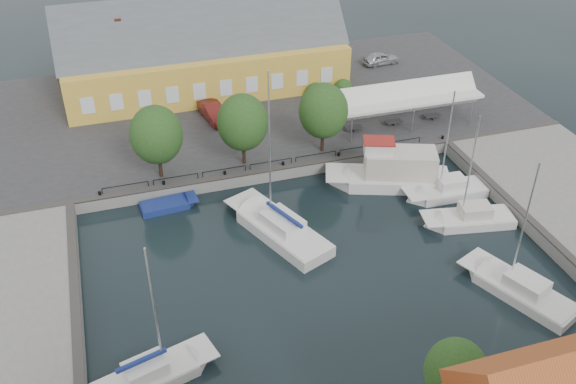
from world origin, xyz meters
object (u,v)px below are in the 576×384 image
object	(u,v)px
warehouse	(198,56)
west_boat_d	(152,378)
car_silver	(381,58)
east_boat_a	(446,193)
east_boat_b	(470,221)
tent_canopy	(406,98)
trawler	(393,174)
center_sailboat	(279,231)
launch_nw	(168,206)
east_boat_c	(519,292)
car_red	(213,112)

from	to	relation	value
warehouse	west_boat_d	size ratio (longest dim) A/B	2.87
car_silver	east_boat_a	bearing A→B (deg)	162.86
car_silver	east_boat_b	world-z (taller)	east_boat_b
tent_canopy	east_boat_a	size ratio (longest dim) A/B	1.41
trawler	east_boat_a	distance (m)	4.56
trawler	center_sailboat	bearing A→B (deg)	-161.30
center_sailboat	west_boat_d	size ratio (longest dim) A/B	1.34
east_boat_a	launch_nw	world-z (taller)	east_boat_a
car_silver	west_boat_d	size ratio (longest dim) A/B	0.41
west_boat_d	launch_nw	world-z (taller)	west_boat_d
east_boat_c	west_boat_d	size ratio (longest dim) A/B	1.05
west_boat_d	launch_nw	distance (m)	17.22
warehouse	launch_nw	bearing A→B (deg)	-108.28
east_boat_a	west_boat_d	distance (m)	27.85
east_boat_a	east_boat_c	xyz separation A→B (m)	(-1.19, -11.86, -0.00)
east_boat_b	east_boat_c	distance (m)	8.00
car_red	east_boat_c	size ratio (longest dim) A/B	0.45
tent_canopy	center_sailboat	distance (m)	19.76
east_boat_b	west_boat_d	distance (m)	26.24
trawler	west_boat_d	world-z (taller)	west_boat_d
tent_canopy	east_boat_b	bearing A→B (deg)	-95.52
east_boat_b	launch_nw	world-z (taller)	east_boat_b
warehouse	tent_canopy	size ratio (longest dim) A/B	2.04
east_boat_b	warehouse	bearing A→B (deg)	118.08
car_red	center_sailboat	distance (m)	17.89
warehouse	center_sailboat	bearing A→B (deg)	-87.86
trawler	east_boat_b	distance (m)	7.52
center_sailboat	tent_canopy	bearing A→B (deg)	36.55
tent_canopy	car_silver	distance (m)	14.39
trawler	warehouse	bearing A→B (deg)	118.57
trawler	launch_nw	bearing A→B (deg)	172.79
warehouse	center_sailboat	size ratio (longest dim) A/B	2.14
east_boat_a	launch_nw	distance (m)	22.40
center_sailboat	trawler	distance (m)	11.53
car_red	center_sailboat	size ratio (longest dim) A/B	0.35
trawler	east_boat_a	bearing A→B (deg)	-38.24
trawler	east_boat_c	bearing A→B (deg)	-80.92
west_boat_d	center_sailboat	bearing A→B (deg)	45.17
center_sailboat	trawler	xyz separation A→B (m)	(10.90, 3.69, 0.65)
west_boat_d	east_boat_c	bearing A→B (deg)	-0.19
car_red	east_boat_b	bearing A→B (deg)	-63.19
car_silver	east_boat_c	xyz separation A→B (m)	(-6.26, -36.27, -1.44)
car_red	trawler	xyz separation A→B (m)	(12.06, -14.11, -0.75)
tent_canopy	launch_nw	xyz separation A→B (m)	(-23.02, -5.60, -3.59)
tent_canopy	car_silver	world-z (taller)	tent_canopy
car_silver	center_sailboat	size ratio (longest dim) A/B	0.31
warehouse	launch_nw	distance (m)	20.94
trawler	east_boat_a	world-z (taller)	east_boat_a
trawler	car_silver	bearing A→B (deg)	68.32
car_red	east_boat_c	distance (m)	32.19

